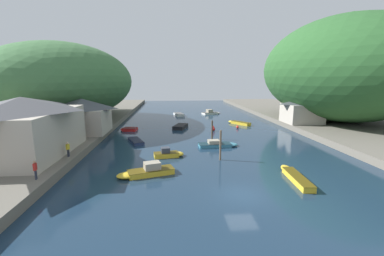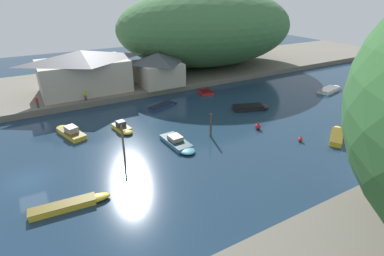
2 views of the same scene
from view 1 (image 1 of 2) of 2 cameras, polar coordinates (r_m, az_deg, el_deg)
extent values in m
plane|color=#192D42|center=(51.09, 1.99, -0.02)|extent=(130.00, 130.00, 0.00)
cube|color=#666056|center=(55.19, -28.05, 0.02)|extent=(22.00, 120.00, 0.96)
cube|color=#666056|center=(60.87, 29.00, 0.84)|extent=(22.00, 120.00, 0.96)
ellipsoid|color=#3D6B3D|center=(62.61, -26.67, 9.21)|extent=(28.42, 39.79, 16.21)
ellipsoid|color=#285628|center=(61.95, 30.10, 11.11)|extent=(28.79, 40.31, 20.96)
cube|color=#B2A899|center=(35.06, -33.16, -1.00)|extent=(8.99, 13.79, 5.13)
pyramid|color=#4C4C51|center=(34.63, -33.74, 4.46)|extent=(9.71, 14.89, 1.60)
cube|color=#B2A899|center=(45.31, -23.06, 1.45)|extent=(7.68, 7.08, 3.91)
pyramid|color=#3D4247|center=(44.98, -23.33, 4.97)|extent=(8.29, 7.64, 1.68)
cube|color=#B2A899|center=(55.87, 23.20, 2.98)|extent=(6.61, 6.19, 3.73)
pyramid|color=#3D4247|center=(55.62, 23.39, 5.50)|extent=(7.14, 6.69, 1.21)
cube|color=gold|center=(32.54, -5.76, -5.95)|extent=(3.18, 1.91, 0.54)
ellipsoid|color=gold|center=(32.78, -3.17, -5.78)|extent=(1.70, 1.59, 0.54)
cube|color=#4C3E0E|center=(32.45, -5.77, -5.47)|extent=(3.24, 1.95, 0.03)
cube|color=#333842|center=(32.35, -5.95, -4.93)|extent=(1.20, 1.16, 0.68)
cube|color=gold|center=(26.98, -9.10, -9.64)|extent=(4.87, 2.96, 0.54)
ellipsoid|color=gold|center=(26.62, -13.99, -10.13)|extent=(2.66, 2.20, 0.54)
cube|color=#4C3E0E|center=(26.88, -9.12, -9.07)|extent=(4.97, 3.02, 0.03)
cube|color=#9E937F|center=(26.79, -8.85, -8.30)|extent=(1.88, 1.60, 0.76)
cube|color=silver|center=(71.49, 3.98, 3.29)|extent=(4.60, 3.47, 0.47)
ellipsoid|color=silver|center=(72.50, 5.40, 3.38)|extent=(2.64, 2.66, 0.47)
cube|color=#504E4A|center=(71.46, 3.98, 3.49)|extent=(4.69, 3.54, 0.03)
cube|color=#9E937F|center=(71.35, 3.90, 3.81)|extent=(1.87, 1.94, 0.83)
cube|color=black|center=(50.89, -2.58, 0.31)|extent=(3.31, 4.75, 0.65)
ellipsoid|color=black|center=(52.93, -1.90, 0.72)|extent=(2.51, 2.67, 0.65)
cube|color=black|center=(50.83, -2.59, 0.68)|extent=(3.38, 4.84, 0.03)
cube|color=red|center=(49.96, -13.57, -0.28)|extent=(2.70, 2.42, 0.49)
ellipsoid|color=red|center=(50.34, -14.87, -0.26)|extent=(1.49, 2.13, 0.49)
cube|color=#450A0A|center=(49.91, -13.58, 0.02)|extent=(2.75, 2.47, 0.03)
cube|color=navy|center=(40.52, -12.39, -2.87)|extent=(3.03, 4.68, 0.41)
ellipsoid|color=navy|center=(42.62, -13.12, -2.22)|extent=(2.14, 2.59, 0.41)
cube|color=black|center=(40.47, -12.40, -2.56)|extent=(3.09, 4.77, 0.03)
cube|color=teal|center=(37.30, 5.06, -3.81)|extent=(4.68, 2.23, 0.45)
ellipsoid|color=teal|center=(37.89, 8.42, -3.65)|extent=(2.40, 1.99, 0.45)
cube|color=#132A33|center=(37.24, 5.06, -3.45)|extent=(4.77, 2.28, 0.03)
cube|color=#9E937F|center=(37.15, 4.85, -3.09)|extent=(1.68, 1.46, 0.53)
cube|color=gold|center=(26.85, 22.41, -10.45)|extent=(1.51, 5.25, 0.55)
ellipsoid|color=gold|center=(29.10, 20.44, -8.66)|extent=(1.26, 2.66, 0.55)
cube|color=#4C3E0E|center=(26.75, 22.46, -9.87)|extent=(1.54, 5.35, 0.03)
cube|color=white|center=(68.69, -2.94, 3.04)|extent=(2.89, 5.07, 0.57)
ellipsoid|color=white|center=(70.99, -3.39, 3.29)|extent=(2.30, 2.71, 0.57)
cube|color=#525252|center=(68.65, -2.94, 3.28)|extent=(2.95, 5.17, 0.03)
cube|color=gold|center=(55.88, 10.76, 1.05)|extent=(3.63, 4.52, 0.58)
ellipsoid|color=gold|center=(57.37, 9.04, 1.36)|extent=(2.30, 2.59, 0.58)
cube|color=#4C3E0E|center=(55.83, 10.78, 1.36)|extent=(3.70, 4.61, 0.03)
cylinder|color=brown|center=(30.97, 6.34, -3.93)|extent=(0.24, 0.24, 3.57)
sphere|color=brown|center=(30.55, 6.41, -0.60)|extent=(0.21, 0.21, 0.21)
cylinder|color=#4C3D2D|center=(41.54, 4.49, -0.50)|extent=(0.26, 0.26, 2.97)
sphere|color=#4C3D2D|center=(41.26, 4.52, 1.59)|extent=(0.23, 0.23, 0.23)
sphere|color=red|center=(51.41, 10.09, 0.19)|extent=(0.53, 0.53, 0.53)
cone|color=red|center=(51.34, 10.10, 0.62)|extent=(0.26, 0.26, 0.26)
sphere|color=red|center=(48.26, 4.76, -0.27)|extent=(0.71, 0.71, 0.71)
cone|color=red|center=(48.16, 4.77, 0.36)|extent=(0.36, 0.36, 0.36)
cylinder|color=#282D3D|center=(26.58, -31.44, -8.93)|extent=(0.13, 0.13, 0.85)
cylinder|color=#282D3D|center=(26.74, -31.31, -8.80)|extent=(0.13, 0.13, 0.85)
cube|color=#B2231E|center=(26.44, -31.53, -7.36)|extent=(0.26, 0.40, 0.62)
sphere|color=#9E7051|center=(26.33, -31.62, -6.49)|extent=(0.22, 0.22, 0.22)
cylinder|color=#282D3D|center=(32.33, -25.90, -5.07)|extent=(0.13, 0.13, 0.85)
cylinder|color=#282D3D|center=(32.46, -25.68, -5.00)|extent=(0.13, 0.13, 0.85)
cube|color=gold|center=(32.21, -25.90, -3.78)|extent=(0.35, 0.44, 0.62)
sphere|color=beige|center=(32.12, -25.96, -3.05)|extent=(0.22, 0.22, 0.22)
camera|label=2|loc=(41.27, 55.01, 16.34)|focal=28.00mm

